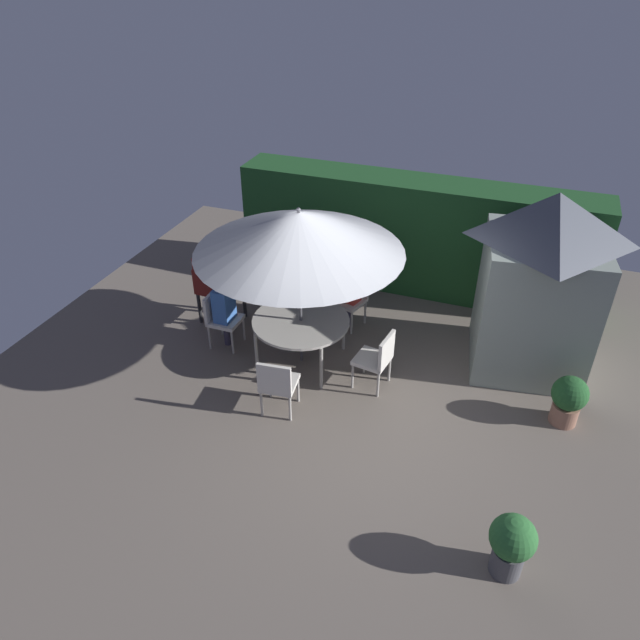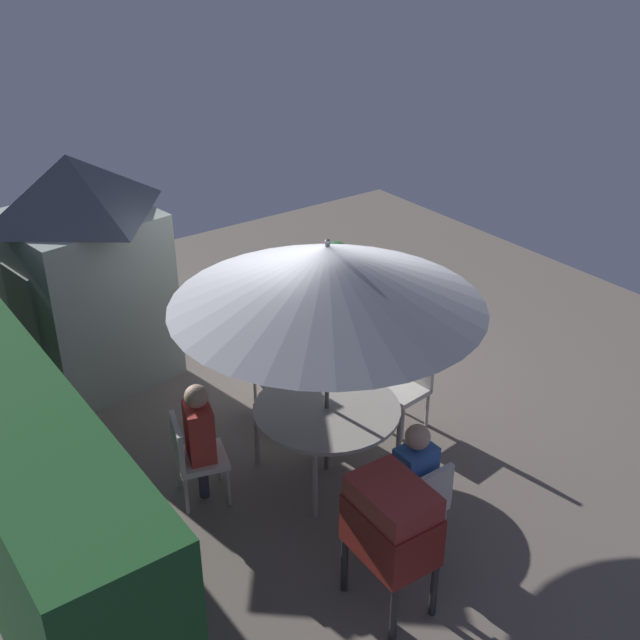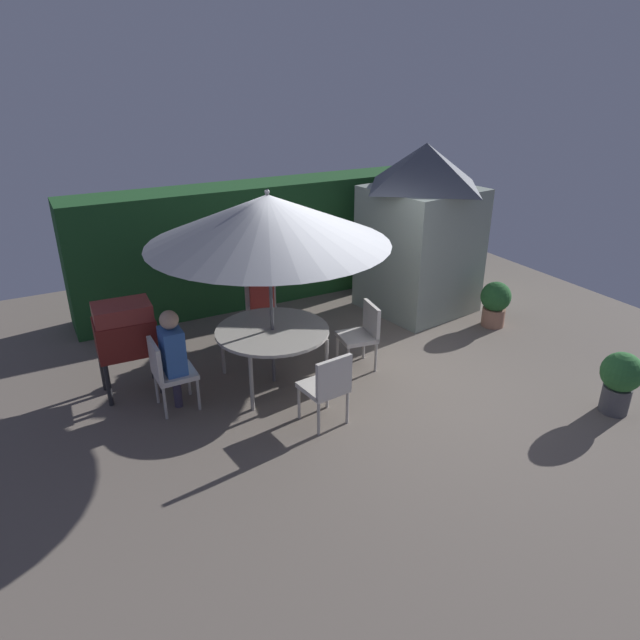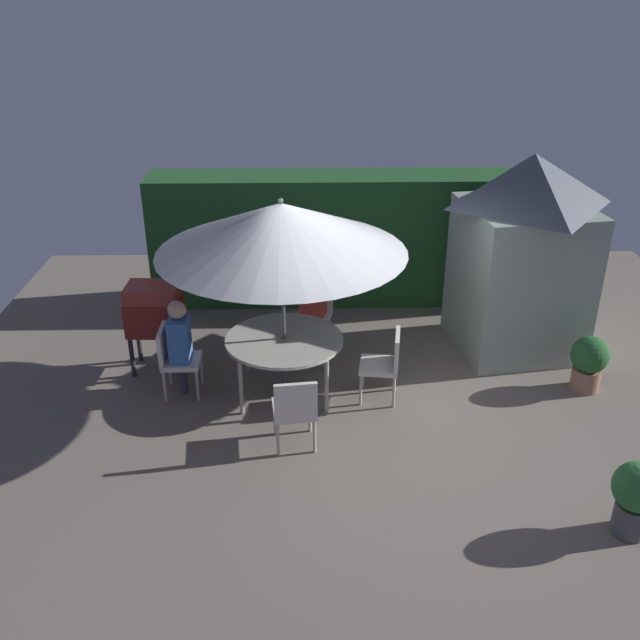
# 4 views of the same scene
# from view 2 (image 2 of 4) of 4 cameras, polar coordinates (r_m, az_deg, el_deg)

# --- Properties ---
(ground_plane) EXTENTS (11.00, 11.00, 0.00)m
(ground_plane) POSITION_cam_2_polar(r_m,az_deg,el_deg) (9.08, -0.10, -6.02)
(ground_plane) COLOR #6B6056
(garden_shed) EXTENTS (1.85, 1.85, 2.72)m
(garden_shed) POSITION_cam_2_polar(r_m,az_deg,el_deg) (9.41, -16.93, 3.62)
(garden_shed) COLOR gray
(garden_shed) RESTS_ON ground
(patio_table) EXTENTS (1.45, 1.45, 0.75)m
(patio_table) POSITION_cam_2_polar(r_m,az_deg,el_deg) (7.70, 0.50, -6.68)
(patio_table) COLOR #B2ADA3
(patio_table) RESTS_ON ground
(patio_umbrella) EXTENTS (2.90, 2.90, 2.51)m
(patio_umbrella) POSITION_cam_2_polar(r_m,az_deg,el_deg) (6.97, 0.54, 3.24)
(patio_umbrella) COLOR #4C4C51
(patio_umbrella) RESTS_ON ground
(bbq_grill) EXTENTS (0.72, 0.53, 1.20)m
(bbq_grill) POSITION_cam_2_polar(r_m,az_deg,el_deg) (6.28, 5.23, -14.49)
(bbq_grill) COLOR maroon
(bbq_grill) RESTS_ON ground
(chair_near_shed) EXTENTS (0.57, 0.58, 0.90)m
(chair_near_shed) POSITION_cam_2_polar(r_m,az_deg,el_deg) (7.54, -9.29, -9.61)
(chair_near_shed) COLOR silver
(chair_near_shed) RESTS_ON ground
(chair_far_side) EXTENTS (0.47, 0.46, 0.90)m
(chair_far_side) POSITION_cam_2_polar(r_m,az_deg,el_deg) (6.99, 7.30, -12.94)
(chair_far_side) COLOR silver
(chair_far_side) RESTS_ON ground
(chair_toward_hedge) EXTENTS (0.51, 0.51, 0.90)m
(chair_toward_hedge) POSITION_cam_2_polar(r_m,az_deg,el_deg) (8.53, 6.42, -4.52)
(chair_toward_hedge) COLOR silver
(chair_toward_hedge) RESTS_ON ground
(chair_toward_house) EXTENTS (0.53, 0.53, 0.90)m
(chair_toward_house) POSITION_cam_2_polar(r_m,az_deg,el_deg) (8.74, -3.33, -3.49)
(chair_toward_house) COLOR silver
(chair_toward_house) RESTS_ON ground
(potted_plant_by_shed) EXTENTS (0.47, 0.47, 0.77)m
(potted_plant_by_shed) POSITION_cam_2_polar(r_m,az_deg,el_deg) (11.49, 1.14, 4.16)
(potted_plant_by_shed) COLOR #4C4C51
(potted_plant_by_shed) RESTS_ON ground
(potted_plant_by_grill) EXTENTS (0.47, 0.47, 0.73)m
(potted_plant_by_grill) POSITION_cam_2_polar(r_m,az_deg,el_deg) (10.73, -11.46, 1.55)
(potted_plant_by_grill) COLOR #936651
(potted_plant_by_grill) RESTS_ON ground
(person_in_red) EXTENTS (0.39, 0.33, 1.26)m
(person_in_red) POSITION_cam_2_polar(r_m,az_deg,el_deg) (7.40, -8.79, -7.88)
(person_in_red) COLOR #CC3D33
(person_in_red) RESTS_ON ground
(person_in_blue) EXTENTS (0.24, 0.34, 1.26)m
(person_in_blue) POSITION_cam_2_polar(r_m,az_deg,el_deg) (6.87, 6.94, -10.91)
(person_in_blue) COLOR #3866B2
(person_in_blue) RESTS_ON ground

